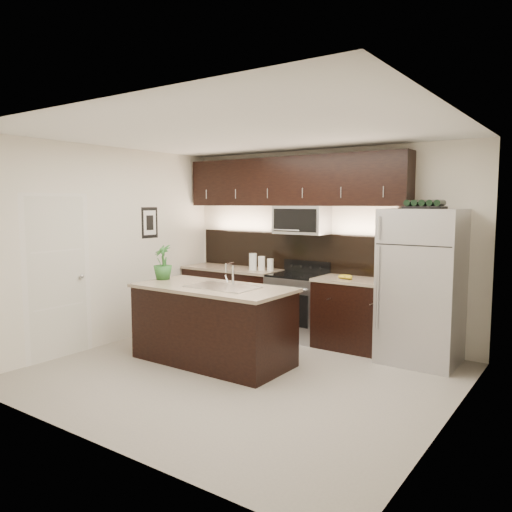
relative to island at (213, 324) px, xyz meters
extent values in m
plane|color=gray|center=(0.55, -0.17, -0.47)|extent=(4.50, 4.50, 0.00)
cube|color=silver|center=(0.55, 1.83, 0.88)|extent=(4.50, 0.02, 2.70)
cube|color=silver|center=(0.55, -2.17, 0.88)|extent=(4.50, 0.02, 2.70)
cube|color=silver|center=(-1.70, -0.17, 0.88)|extent=(0.02, 4.00, 2.70)
cube|color=silver|center=(2.80, -0.17, 0.88)|extent=(0.02, 4.00, 2.70)
cube|color=white|center=(0.55, -0.17, 2.23)|extent=(4.50, 4.00, 0.02)
cube|color=silver|center=(-1.68, -0.97, 0.54)|extent=(0.04, 0.80, 2.02)
sphere|color=silver|center=(-1.65, -0.65, 0.53)|extent=(0.06, 0.06, 0.06)
cube|color=black|center=(-1.69, 0.58, 1.18)|extent=(0.01, 0.32, 0.46)
cube|color=white|center=(-1.69, 0.58, 1.18)|extent=(0.00, 0.24, 0.36)
cube|color=black|center=(-0.87, 1.52, -0.02)|extent=(1.57, 0.62, 0.90)
cube|color=black|center=(1.26, 1.52, -0.02)|extent=(1.16, 0.62, 0.90)
cube|color=#B2B2B7|center=(0.30, 1.52, -0.02)|extent=(0.76, 0.62, 0.90)
cube|color=black|center=(0.30, 1.52, 0.44)|extent=(0.76, 0.60, 0.03)
cube|color=#C8B496|center=(-0.87, 1.52, 0.45)|extent=(1.59, 0.65, 0.04)
cube|color=#C8B496|center=(1.26, 1.52, 0.45)|extent=(1.18, 0.65, 0.04)
cube|color=black|center=(0.09, 1.82, 0.75)|extent=(3.49, 0.02, 0.56)
cube|color=#B2B2B7|center=(0.30, 1.63, 1.23)|extent=(0.76, 0.40, 0.40)
cube|color=black|center=(0.09, 1.67, 1.78)|extent=(3.49, 0.33, 0.70)
cube|color=black|center=(0.00, 0.00, -0.02)|extent=(1.90, 0.90, 0.90)
cube|color=#C8B496|center=(0.00, 0.00, 0.45)|extent=(1.96, 0.96, 0.04)
cube|color=silver|center=(0.15, 0.00, 0.47)|extent=(0.84, 0.50, 0.01)
cylinder|color=silver|center=(0.15, 0.21, 0.59)|extent=(0.03, 0.03, 0.24)
cylinder|color=silver|center=(0.15, 0.14, 0.74)|extent=(0.02, 0.14, 0.02)
cylinder|color=silver|center=(0.15, 0.07, 0.69)|extent=(0.02, 0.02, 0.10)
cube|color=#B2B2B7|center=(2.07, 1.46, 0.46)|extent=(0.90, 0.81, 1.87)
cube|color=black|center=(2.07, 1.46, 1.41)|extent=(0.46, 0.29, 0.03)
cylinder|color=black|center=(1.90, 1.46, 1.47)|extent=(0.08, 0.26, 0.08)
cylinder|color=black|center=(1.99, 1.46, 1.47)|extent=(0.08, 0.26, 0.08)
cylinder|color=black|center=(2.07, 1.46, 1.47)|extent=(0.08, 0.26, 0.08)
cylinder|color=black|center=(2.16, 1.46, 1.47)|extent=(0.08, 0.26, 0.08)
cylinder|color=black|center=(2.25, 1.46, 1.47)|extent=(0.08, 0.26, 0.08)
imported|color=#2A6327|center=(-0.88, 0.03, 0.70)|extent=(0.31, 0.31, 0.46)
cylinder|color=silver|center=(-0.44, 1.47, 0.59)|extent=(0.12, 0.12, 0.25)
cylinder|color=silver|center=(-0.31, 1.51, 0.57)|extent=(0.11, 0.11, 0.21)
cylinder|color=silver|center=(-0.18, 1.55, 0.56)|extent=(0.09, 0.09, 0.18)
cylinder|color=silver|center=(1.69, 1.47, 0.57)|extent=(0.10, 0.10, 0.21)
cylinder|color=silver|center=(1.69, 1.47, 0.68)|extent=(0.11, 0.11, 0.02)
cylinder|color=silver|center=(1.69, 1.47, 0.74)|extent=(0.01, 0.01, 0.08)
ellipsoid|color=gold|center=(1.04, 1.44, 0.50)|extent=(0.21, 0.17, 0.06)
camera|label=1|loc=(3.84, -4.59, 1.46)|focal=35.00mm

